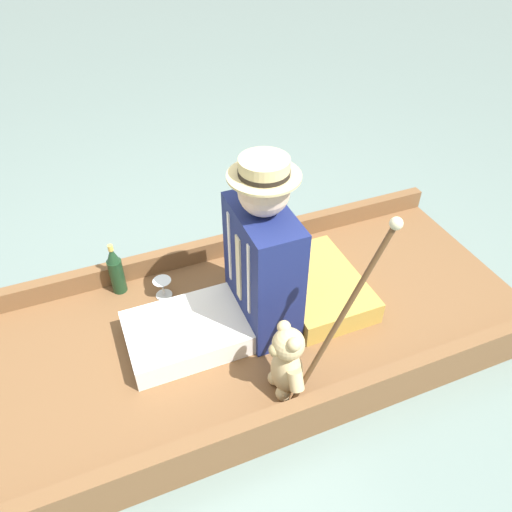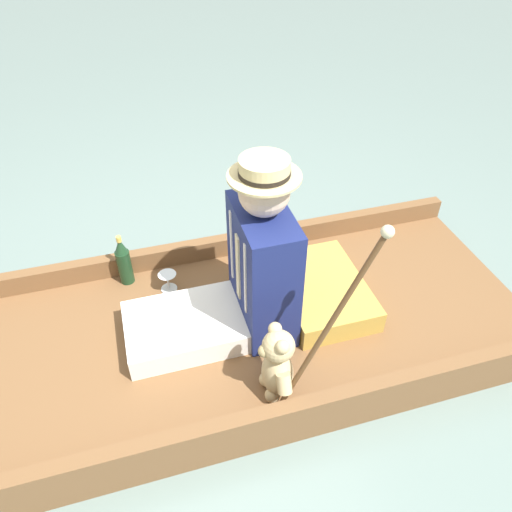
{
  "view_description": "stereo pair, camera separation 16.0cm",
  "coord_description": "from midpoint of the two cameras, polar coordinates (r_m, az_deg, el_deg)",
  "views": [
    {
      "loc": [
        -1.46,
        0.41,
        1.83
      ],
      "look_at": [
        0.01,
        -0.19,
        0.5
      ],
      "focal_mm": 35.0,
      "sensor_mm": 36.0,
      "label": 1
    },
    {
      "loc": [
        -1.51,
        0.26,
        1.83
      ],
      "look_at": [
        0.01,
        -0.19,
        0.5
      ],
      "focal_mm": 35.0,
      "sensor_mm": 36.0,
      "label": 2
    }
  ],
  "objects": [
    {
      "name": "teddy_bear",
      "position": [
        1.98,
        4.78,
        -12.35
      ],
      "size": [
        0.24,
        0.14,
        0.35
      ],
      "color": "tan",
      "rests_on": "punt_boat"
    },
    {
      "name": "seat_cushion",
      "position": [
        2.43,
        9.37,
        -4.0
      ],
      "size": [
        0.56,
        0.39,
        0.11
      ],
      "color": "#B7933D",
      "rests_on": "punt_boat"
    },
    {
      "name": "walking_cane",
      "position": [
        1.75,
        11.85,
        -6.53
      ],
      "size": [
        0.04,
        0.36,
        0.83
      ],
      "color": "brown",
      "rests_on": "punt_boat"
    },
    {
      "name": "seated_person",
      "position": [
        2.12,
        0.69,
        -2.2
      ],
      "size": [
        0.41,
        0.76,
        0.84
      ],
      "rotation": [
        0.0,
        0.0,
        0.18
      ],
      "color": "white",
      "rests_on": "punt_boat"
    },
    {
      "name": "punt_boat",
      "position": [
        2.33,
        -2.51,
        -9.32
      ],
      "size": [
        1.12,
        2.92,
        0.22
      ],
      "color": "brown",
      "rests_on": "ground_plane"
    },
    {
      "name": "ground_plane",
      "position": [
        2.38,
        -2.46,
        -10.35
      ],
      "size": [
        16.0,
        16.0,
        0.0
      ],
      "primitive_type": "plane",
      "color": "slate"
    },
    {
      "name": "champagne_bottle",
      "position": [
        2.51,
        -13.15,
        -0.64
      ],
      "size": [
        0.07,
        0.07,
        0.28
      ],
      "color": "#19381E",
      "rests_on": "punt_boat"
    },
    {
      "name": "wine_glass",
      "position": [
        2.46,
        -8.24,
        -2.65
      ],
      "size": [
        0.09,
        0.09,
        0.1
      ],
      "color": "silver",
      "rests_on": "punt_boat"
    }
  ]
}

